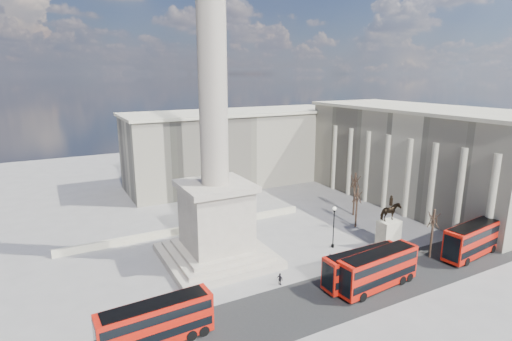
{
  "coord_description": "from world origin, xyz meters",
  "views": [
    {
      "loc": [
        -18.95,
        -41.88,
        24.66
      ],
      "look_at": [
        5.08,
        3.17,
        12.3
      ],
      "focal_mm": 28.0,
      "sensor_mm": 36.0,
      "label": 1
    }
  ],
  "objects_px": {
    "equestrian_statue": "(389,230)",
    "pedestrian_walking": "(330,259)",
    "red_bus_c": "(378,269)",
    "pedestrian_crossing": "(280,279)",
    "red_bus_d": "(474,239)",
    "victorian_lamp": "(334,224)",
    "red_bus_a": "(157,323)",
    "red_bus_b": "(364,267)",
    "pedestrian_standing": "(404,251)",
    "nelsons_column": "(215,167)"
  },
  "relations": [
    {
      "from": "red_bus_b",
      "to": "equestrian_statue",
      "type": "relative_size",
      "value": 1.33
    },
    {
      "from": "nelsons_column",
      "to": "equestrian_statue",
      "type": "relative_size",
      "value": 6.24
    },
    {
      "from": "equestrian_statue",
      "to": "pedestrian_crossing",
      "type": "bearing_deg",
      "value": -175.12
    },
    {
      "from": "red_bus_a",
      "to": "pedestrian_walking",
      "type": "distance_m",
      "value": 24.96
    },
    {
      "from": "nelsons_column",
      "to": "red_bus_c",
      "type": "relative_size",
      "value": 4.41
    },
    {
      "from": "red_bus_b",
      "to": "red_bus_a",
      "type": "bearing_deg",
      "value": 178.77
    },
    {
      "from": "red_bus_a",
      "to": "equestrian_statue",
      "type": "bearing_deg",
      "value": 6.15
    },
    {
      "from": "red_bus_a",
      "to": "equestrian_statue",
      "type": "distance_m",
      "value": 35.49
    },
    {
      "from": "pedestrian_standing",
      "to": "nelsons_column",
      "type": "bearing_deg",
      "value": -70.39
    },
    {
      "from": "red_bus_b",
      "to": "victorian_lamp",
      "type": "distance_m",
      "value": 10.72
    },
    {
      "from": "red_bus_b",
      "to": "pedestrian_crossing",
      "type": "relative_size",
      "value": 6.9
    },
    {
      "from": "nelsons_column",
      "to": "red_bus_d",
      "type": "relative_size",
      "value": 4.25
    },
    {
      "from": "red_bus_c",
      "to": "pedestrian_standing",
      "type": "bearing_deg",
      "value": 20.49
    },
    {
      "from": "nelsons_column",
      "to": "red_bus_a",
      "type": "relative_size",
      "value": 4.65
    },
    {
      "from": "red_bus_b",
      "to": "pedestrian_standing",
      "type": "distance_m",
      "value": 10.86
    },
    {
      "from": "red_bus_b",
      "to": "victorian_lamp",
      "type": "xyz_separation_m",
      "value": [
        3.5,
        10.03,
        1.43
      ]
    },
    {
      "from": "equestrian_statue",
      "to": "pedestrian_crossing",
      "type": "distance_m",
      "value": 19.51
    },
    {
      "from": "red_bus_c",
      "to": "equestrian_statue",
      "type": "height_order",
      "value": "equestrian_statue"
    },
    {
      "from": "nelsons_column",
      "to": "equestrian_statue",
      "type": "height_order",
      "value": "nelsons_column"
    },
    {
      "from": "nelsons_column",
      "to": "pedestrian_walking",
      "type": "distance_m",
      "value": 19.55
    },
    {
      "from": "red_bus_c",
      "to": "pedestrian_walking",
      "type": "bearing_deg",
      "value": 94.88
    },
    {
      "from": "red_bus_d",
      "to": "pedestrian_crossing",
      "type": "distance_m",
      "value": 28.63
    },
    {
      "from": "nelsons_column",
      "to": "pedestrian_standing",
      "type": "bearing_deg",
      "value": -26.33
    },
    {
      "from": "red_bus_c",
      "to": "pedestrian_walking",
      "type": "height_order",
      "value": "red_bus_c"
    },
    {
      "from": "red_bus_a",
      "to": "red_bus_c",
      "type": "xyz_separation_m",
      "value": [
        25.6,
        -2.08,
        0.11
      ]
    },
    {
      "from": "nelsons_column",
      "to": "pedestrian_standing",
      "type": "relative_size",
      "value": 31.55
    },
    {
      "from": "nelsons_column",
      "to": "pedestrian_crossing",
      "type": "bearing_deg",
      "value": -68.22
    },
    {
      "from": "red_bus_c",
      "to": "equestrian_statue",
      "type": "bearing_deg",
      "value": 33.9
    },
    {
      "from": "red_bus_d",
      "to": "pedestrian_crossing",
      "type": "relative_size",
      "value": 7.61
    },
    {
      "from": "pedestrian_crossing",
      "to": "red_bus_d",
      "type": "bearing_deg",
      "value": -120.35
    },
    {
      "from": "pedestrian_standing",
      "to": "victorian_lamp",
      "type": "bearing_deg",
      "value": -89.81
    },
    {
      "from": "red_bus_c",
      "to": "pedestrian_crossing",
      "type": "bearing_deg",
      "value": 144.35
    },
    {
      "from": "pedestrian_walking",
      "to": "pedestrian_crossing",
      "type": "bearing_deg",
      "value": 170.06
    },
    {
      "from": "red_bus_c",
      "to": "pedestrian_walking",
      "type": "distance_m",
      "value": 7.54
    },
    {
      "from": "pedestrian_crossing",
      "to": "pedestrian_standing",
      "type": "bearing_deg",
      "value": -113.24
    },
    {
      "from": "red_bus_a",
      "to": "pedestrian_crossing",
      "type": "bearing_deg",
      "value": 10.96
    },
    {
      "from": "pedestrian_crossing",
      "to": "equestrian_statue",
      "type": "bearing_deg",
      "value": -103.89
    },
    {
      "from": "equestrian_statue",
      "to": "pedestrian_walking",
      "type": "bearing_deg",
      "value": -178.4
    },
    {
      "from": "victorian_lamp",
      "to": "pedestrian_standing",
      "type": "xyz_separation_m",
      "value": [
        6.84,
        -7.02,
        -2.89
      ]
    },
    {
      "from": "victorian_lamp",
      "to": "pedestrian_crossing",
      "type": "height_order",
      "value": "victorian_lamp"
    },
    {
      "from": "pedestrian_standing",
      "to": "pedestrian_walking",
      "type": "bearing_deg",
      "value": -59.13
    },
    {
      "from": "red_bus_a",
      "to": "red_bus_c",
      "type": "height_order",
      "value": "red_bus_c"
    },
    {
      "from": "red_bus_d",
      "to": "pedestrian_walking",
      "type": "bearing_deg",
      "value": 153.33
    },
    {
      "from": "red_bus_a",
      "to": "pedestrian_walking",
      "type": "xyz_separation_m",
      "value": [
        24.37,
        5.18,
        -1.49
      ]
    },
    {
      "from": "equestrian_statue",
      "to": "pedestrian_standing",
      "type": "bearing_deg",
      "value": -91.78
    },
    {
      "from": "pedestrian_walking",
      "to": "red_bus_b",
      "type": "bearing_deg",
      "value": -106.31
    },
    {
      "from": "red_bus_b",
      "to": "pedestrian_standing",
      "type": "xyz_separation_m",
      "value": [
        10.34,
        3.0,
        -1.47
      ]
    },
    {
      "from": "red_bus_d",
      "to": "victorian_lamp",
      "type": "distance_m",
      "value": 19.28
    },
    {
      "from": "nelsons_column",
      "to": "pedestrian_standing",
      "type": "distance_m",
      "value": 28.62
    },
    {
      "from": "nelsons_column",
      "to": "red_bus_c",
      "type": "xyz_separation_m",
      "value": [
        13.87,
        -15.91,
        -10.55
      ]
    }
  ]
}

